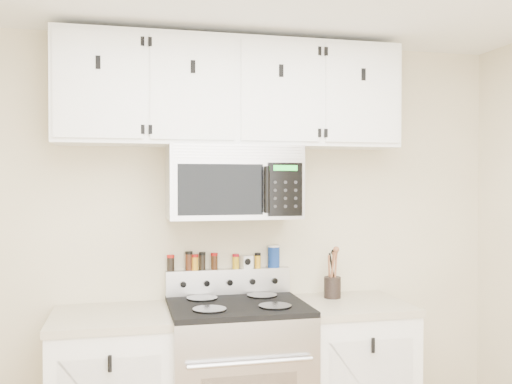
{
  "coord_description": "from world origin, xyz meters",
  "views": [
    {
      "loc": [
        -0.62,
        -1.71,
        1.63
      ],
      "look_at": [
        0.11,
        1.45,
        1.57
      ],
      "focal_mm": 40.0,
      "sensor_mm": 36.0,
      "label": 1
    }
  ],
  "objects": [
    {
      "name": "back_wall",
      "position": [
        0.0,
        1.75,
        1.25
      ],
      "size": [
        3.5,
        0.01,
        2.5
      ],
      "primitive_type": "cube",
      "color": "#BBAE8C",
      "rests_on": "floor"
    },
    {
      "name": "base_cabinet_right",
      "position": [
        0.69,
        1.45,
        0.46
      ],
      "size": [
        0.64,
        0.62,
        0.92
      ],
      "color": "white",
      "rests_on": "floor"
    },
    {
      "name": "microwave",
      "position": [
        0.0,
        1.55,
        1.63
      ],
      "size": [
        0.76,
        0.44,
        0.42
      ],
      "color": "#9E9EA3",
      "rests_on": "back_wall"
    },
    {
      "name": "upper_cabinets",
      "position": [
        -0.0,
        1.58,
        2.15
      ],
      "size": [
        2.0,
        0.35,
        0.62
      ],
      "color": "white",
      "rests_on": "back_wall"
    },
    {
      "name": "utensil_crock",
      "position": [
        0.62,
        1.58,
        1.0
      ],
      "size": [
        0.1,
        0.1,
        0.3
      ],
      "color": "black",
      "rests_on": "base_cabinet_right"
    },
    {
      "name": "kitchen_timer",
      "position": [
        0.11,
        1.71,
        1.14
      ],
      "size": [
        0.08,
        0.07,
        0.08
      ],
      "primitive_type": "cube",
      "rotation": [
        0.0,
        0.0,
        0.26
      ],
      "color": "white",
      "rests_on": "range"
    },
    {
      "name": "salt_canister",
      "position": [
        0.29,
        1.71,
        1.17
      ],
      "size": [
        0.07,
        0.07,
        0.14
      ],
      "color": "navy",
      "rests_on": "range"
    },
    {
      "name": "spice_jar_0",
      "position": [
        -0.35,
        1.71,
        1.15
      ],
      "size": [
        0.05,
        0.05,
        0.1
      ],
      "color": "black",
      "rests_on": "range"
    },
    {
      "name": "spice_jar_1",
      "position": [
        -0.24,
        1.71,
        1.16
      ],
      "size": [
        0.05,
        0.05,
        0.11
      ],
      "color": "#431F10",
      "rests_on": "range"
    },
    {
      "name": "spice_jar_2",
      "position": [
        -0.2,
        1.71,
        1.15
      ],
      "size": [
        0.04,
        0.04,
        0.09
      ],
      "color": "orange",
      "rests_on": "range"
    },
    {
      "name": "spice_jar_3",
      "position": [
        -0.16,
        1.71,
        1.15
      ],
      "size": [
        0.04,
        0.04,
        0.11
      ],
      "color": "black",
      "rests_on": "range"
    },
    {
      "name": "spice_jar_4",
      "position": [
        -0.09,
        1.71,
        1.15
      ],
      "size": [
        0.04,
        0.04,
        0.1
      ],
      "color": "#381D0D",
      "rests_on": "range"
    },
    {
      "name": "spice_jar_5",
      "position": [
        0.05,
        1.71,
        1.15
      ],
      "size": [
        0.04,
        0.04,
        0.09
      ],
      "color": "gold",
      "rests_on": "range"
    },
    {
      "name": "spice_jar_6",
      "position": [
        0.18,
        1.71,
        1.15
      ],
      "size": [
        0.04,
        0.04,
        0.09
      ],
      "color": "gold",
      "rests_on": "range"
    }
  ]
}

